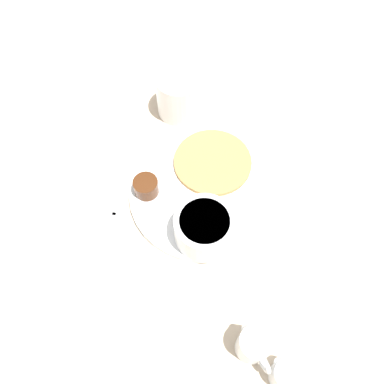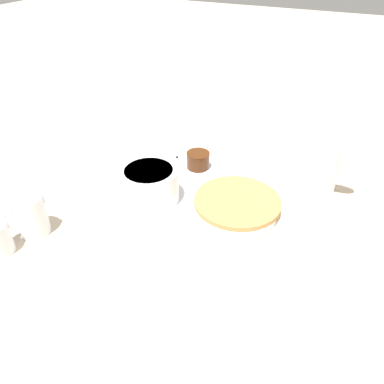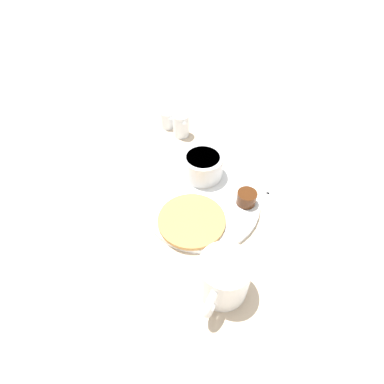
% 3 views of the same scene
% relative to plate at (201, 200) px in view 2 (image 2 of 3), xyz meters
% --- Properties ---
extents(ground_plane, '(4.00, 4.00, 0.00)m').
position_rel_plate_xyz_m(ground_plane, '(0.00, 0.00, -0.01)').
color(ground_plane, '#C6B299').
extents(plate, '(0.27, 0.27, 0.01)m').
position_rel_plate_xyz_m(plate, '(0.00, 0.00, 0.00)').
color(plate, white).
rests_on(plate, ground_plane).
extents(pancake_stack, '(0.15, 0.15, 0.01)m').
position_rel_plate_xyz_m(pancake_stack, '(0.06, 0.01, 0.01)').
color(pancake_stack, '#B78447').
rests_on(pancake_stack, plate).
extents(bowl, '(0.10, 0.10, 0.06)m').
position_rel_plate_xyz_m(bowl, '(-0.08, -0.04, 0.04)').
color(bowl, white).
rests_on(bowl, plate).
extents(syrup_cup, '(0.04, 0.04, 0.03)m').
position_rel_plate_xyz_m(syrup_cup, '(-0.05, 0.09, 0.02)').
color(syrup_cup, '#47230F').
rests_on(syrup_cup, plate).
extents(butter_ramekin, '(0.04, 0.04, 0.04)m').
position_rel_plate_xyz_m(butter_ramekin, '(-0.10, -0.03, 0.02)').
color(butter_ramekin, white).
rests_on(butter_ramekin, plate).
extents(coffee_mug, '(0.12, 0.09, 0.09)m').
position_rel_plate_xyz_m(coffee_mug, '(0.16, 0.13, 0.04)').
color(coffee_mug, white).
rests_on(coffee_mug, ground_plane).
extents(creamer_pitcher_near, '(0.05, 0.06, 0.07)m').
position_rel_plate_xyz_m(creamer_pitcher_near, '(-0.21, -0.18, 0.03)').
color(creamer_pitcher_near, white).
rests_on(creamer_pitcher_near, ground_plane).
extents(fork, '(0.14, 0.06, 0.00)m').
position_rel_plate_xyz_m(fork, '(-0.09, 0.13, -0.00)').
color(fork, silver).
rests_on(fork, ground_plane).
extents(napkin, '(0.13, 0.11, 0.00)m').
position_rel_plate_xyz_m(napkin, '(0.16, 0.25, -0.00)').
color(napkin, white).
rests_on(napkin, ground_plane).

